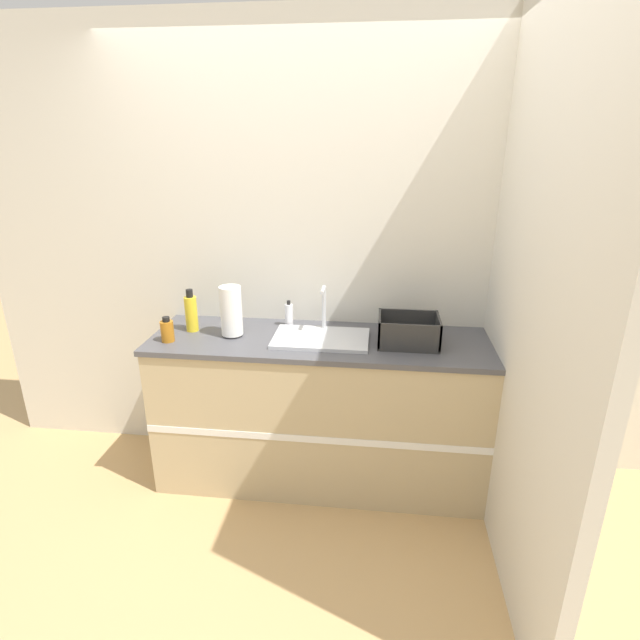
{
  "coord_description": "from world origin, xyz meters",
  "views": [
    {
      "loc": [
        0.3,
        -2.26,
        1.97
      ],
      "look_at": [
        0.0,
        0.25,
        1.03
      ],
      "focal_mm": 28.0,
      "sensor_mm": 36.0,
      "label": 1
    }
  ],
  "objects_px": {
    "sink": "(321,336)",
    "soap_dispenser": "(289,315)",
    "dish_rack": "(408,334)",
    "bottle_yellow": "(191,313)",
    "paper_towel_roll": "(231,311)",
    "bottle_amber": "(167,331)"
  },
  "relations": [
    {
      "from": "sink",
      "to": "soap_dispenser",
      "type": "bearing_deg",
      "value": 138.14
    },
    {
      "from": "paper_towel_roll",
      "to": "dish_rack",
      "type": "bearing_deg",
      "value": -0.05
    },
    {
      "from": "paper_towel_roll",
      "to": "sink",
      "type": "bearing_deg",
      "value": 0.04
    },
    {
      "from": "paper_towel_roll",
      "to": "bottle_yellow",
      "type": "bearing_deg",
      "value": 168.68
    },
    {
      "from": "paper_towel_roll",
      "to": "bottle_amber",
      "type": "distance_m",
      "value": 0.36
    },
    {
      "from": "paper_towel_roll",
      "to": "bottle_yellow",
      "type": "distance_m",
      "value": 0.26
    },
    {
      "from": "sink",
      "to": "paper_towel_roll",
      "type": "relative_size",
      "value": 1.82
    },
    {
      "from": "dish_rack",
      "to": "bottle_yellow",
      "type": "height_order",
      "value": "bottle_yellow"
    },
    {
      "from": "sink",
      "to": "bottle_yellow",
      "type": "distance_m",
      "value": 0.76
    },
    {
      "from": "bottle_yellow",
      "to": "paper_towel_roll",
      "type": "bearing_deg",
      "value": -11.32
    },
    {
      "from": "bottle_yellow",
      "to": "sink",
      "type": "bearing_deg",
      "value": -3.8
    },
    {
      "from": "sink",
      "to": "paper_towel_roll",
      "type": "xyz_separation_m",
      "value": [
        -0.5,
        -0.0,
        0.13
      ]
    },
    {
      "from": "dish_rack",
      "to": "bottle_yellow",
      "type": "distance_m",
      "value": 1.23
    },
    {
      "from": "dish_rack",
      "to": "paper_towel_roll",
      "type": "bearing_deg",
      "value": 179.95
    },
    {
      "from": "sink",
      "to": "soap_dispenser",
      "type": "xyz_separation_m",
      "value": [
        -0.21,
        0.19,
        0.05
      ]
    },
    {
      "from": "dish_rack",
      "to": "soap_dispenser",
      "type": "height_order",
      "value": "soap_dispenser"
    },
    {
      "from": "paper_towel_roll",
      "to": "bottle_amber",
      "type": "height_order",
      "value": "paper_towel_roll"
    },
    {
      "from": "bottle_amber",
      "to": "dish_rack",
      "type": "bearing_deg",
      "value": 5.21
    },
    {
      "from": "dish_rack",
      "to": "bottle_amber",
      "type": "height_order",
      "value": "dish_rack"
    },
    {
      "from": "bottle_amber",
      "to": "bottle_yellow",
      "type": "bearing_deg",
      "value": 65.78
    },
    {
      "from": "dish_rack",
      "to": "soap_dispenser",
      "type": "bearing_deg",
      "value": 164.34
    },
    {
      "from": "sink",
      "to": "soap_dispenser",
      "type": "relative_size",
      "value": 3.34
    }
  ]
}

